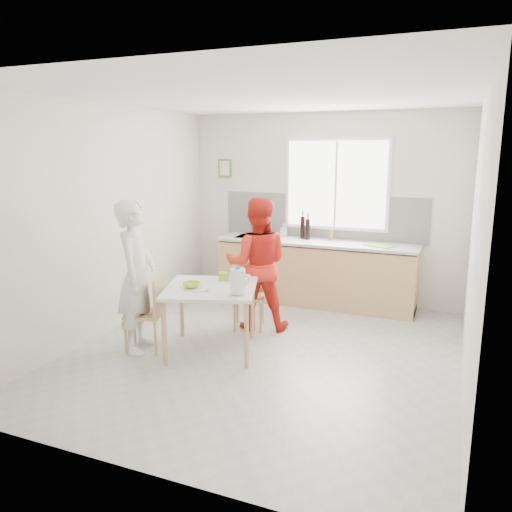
{
  "coord_description": "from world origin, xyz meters",
  "views": [
    {
      "loc": [
        1.86,
        -4.77,
        2.18
      ],
      "look_at": [
        -0.19,
        0.2,
        1.03
      ],
      "focal_mm": 35.0,
      "sensor_mm": 36.0,
      "label": 1
    }
  ],
  "objects_px": {
    "chair_far": "(249,292)",
    "milk_jug": "(238,281)",
    "dining_table": "(211,293)",
    "person_white": "(137,277)",
    "bowl_white": "(241,279)",
    "chair_left": "(149,310)",
    "wine_bottle_a": "(303,227)",
    "bowl_green": "(192,285)",
    "wine_bottle_b": "(308,229)",
    "person_red": "(257,264)"
  },
  "relations": [
    {
      "from": "chair_far",
      "to": "milk_jug",
      "type": "xyz_separation_m",
      "value": [
        0.33,
        -1.04,
        0.44
      ]
    },
    {
      "from": "dining_table",
      "to": "person_white",
      "type": "xyz_separation_m",
      "value": [
        -0.77,
        -0.26,
        0.18
      ]
    },
    {
      "from": "dining_table",
      "to": "bowl_white",
      "type": "xyz_separation_m",
      "value": [
        0.2,
        0.33,
        0.1
      ]
    },
    {
      "from": "chair_left",
      "to": "wine_bottle_a",
      "type": "distance_m",
      "value": 2.72
    },
    {
      "from": "chair_left",
      "to": "bowl_green",
      "type": "xyz_separation_m",
      "value": [
        0.48,
        0.11,
        0.31
      ]
    },
    {
      "from": "wine_bottle_a",
      "to": "wine_bottle_b",
      "type": "bearing_deg",
      "value": -31.82
    },
    {
      "from": "chair_left",
      "to": "wine_bottle_b",
      "type": "relative_size",
      "value": 2.74
    },
    {
      "from": "person_white",
      "to": "wine_bottle_b",
      "type": "relative_size",
      "value": 5.56
    },
    {
      "from": "chair_far",
      "to": "bowl_green",
      "type": "xyz_separation_m",
      "value": [
        -0.24,
        -0.99,
        0.32
      ]
    },
    {
      "from": "chair_far",
      "to": "person_red",
      "type": "xyz_separation_m",
      "value": [
        0.11,
        0.0,
        0.37
      ]
    },
    {
      "from": "chair_far",
      "to": "wine_bottle_a",
      "type": "distance_m",
      "value": 1.52
    },
    {
      "from": "bowl_white",
      "to": "wine_bottle_b",
      "type": "xyz_separation_m",
      "value": [
        0.22,
        1.85,
        0.31
      ]
    },
    {
      "from": "chair_left",
      "to": "wine_bottle_a",
      "type": "height_order",
      "value": "wine_bottle_a"
    },
    {
      "from": "bowl_green",
      "to": "bowl_white",
      "type": "relative_size",
      "value": 0.82
    },
    {
      "from": "bowl_white",
      "to": "milk_jug",
      "type": "bearing_deg",
      "value": -68.63
    },
    {
      "from": "bowl_white",
      "to": "milk_jug",
      "type": "distance_m",
      "value": 0.55
    },
    {
      "from": "dining_table",
      "to": "wine_bottle_b",
      "type": "bearing_deg",
      "value": 78.96
    },
    {
      "from": "person_red",
      "to": "wine_bottle_a",
      "type": "xyz_separation_m",
      "value": [
        0.15,
        1.36,
        0.27
      ]
    },
    {
      "from": "milk_jug",
      "to": "wine_bottle_a",
      "type": "distance_m",
      "value": 2.41
    },
    {
      "from": "wine_bottle_b",
      "to": "dining_table",
      "type": "bearing_deg",
      "value": -101.04
    },
    {
      "from": "chair_left",
      "to": "wine_bottle_a",
      "type": "xyz_separation_m",
      "value": [
        0.98,
        2.46,
        0.63
      ]
    },
    {
      "from": "bowl_green",
      "to": "wine_bottle_b",
      "type": "bearing_deg",
      "value": 75.37
    },
    {
      "from": "chair_left",
      "to": "bowl_green",
      "type": "bearing_deg",
      "value": 84.15
    },
    {
      "from": "wine_bottle_b",
      "to": "person_red",
      "type": "bearing_deg",
      "value": -100.75
    },
    {
      "from": "wine_bottle_a",
      "to": "milk_jug",
      "type": "bearing_deg",
      "value": -88.45
    },
    {
      "from": "dining_table",
      "to": "person_white",
      "type": "distance_m",
      "value": 0.83
    },
    {
      "from": "dining_table",
      "to": "chair_left",
      "type": "relative_size",
      "value": 1.47
    },
    {
      "from": "milk_jug",
      "to": "dining_table",
      "type": "bearing_deg",
      "value": 139.03
    },
    {
      "from": "person_red",
      "to": "bowl_green",
      "type": "bearing_deg",
      "value": 51.71
    },
    {
      "from": "bowl_white",
      "to": "wine_bottle_b",
      "type": "bearing_deg",
      "value": 83.14
    },
    {
      "from": "person_red",
      "to": "dining_table",
      "type": "bearing_deg",
      "value": 59.74
    },
    {
      "from": "chair_far",
      "to": "milk_jug",
      "type": "relative_size",
      "value": 2.94
    },
    {
      "from": "chair_far",
      "to": "bowl_white",
      "type": "xyz_separation_m",
      "value": [
        0.13,
        -0.55,
        0.32
      ]
    },
    {
      "from": "chair_left",
      "to": "wine_bottle_b",
      "type": "xyz_separation_m",
      "value": [
        1.08,
        2.4,
        0.62
      ]
    },
    {
      "from": "chair_far",
      "to": "person_red",
      "type": "bearing_deg",
      "value": -17.23
    },
    {
      "from": "wine_bottle_a",
      "to": "wine_bottle_b",
      "type": "xyz_separation_m",
      "value": [
        0.09,
        -0.06,
        -0.01
      ]
    },
    {
      "from": "person_white",
      "to": "wine_bottle_a",
      "type": "relative_size",
      "value": 5.21
    },
    {
      "from": "bowl_white",
      "to": "milk_jug",
      "type": "height_order",
      "value": "milk_jug"
    },
    {
      "from": "wine_bottle_b",
      "to": "person_white",
      "type": "bearing_deg",
      "value": -116.03
    },
    {
      "from": "milk_jug",
      "to": "chair_left",
      "type": "bearing_deg",
      "value": 164.46
    },
    {
      "from": "chair_far",
      "to": "person_white",
      "type": "relative_size",
      "value": 0.48
    },
    {
      "from": "chair_far",
      "to": "wine_bottle_b",
      "type": "relative_size",
      "value": 2.69
    },
    {
      "from": "chair_left",
      "to": "bowl_white",
      "type": "height_order",
      "value": "chair_left"
    },
    {
      "from": "person_red",
      "to": "milk_jug",
      "type": "distance_m",
      "value": 1.07
    },
    {
      "from": "chair_left",
      "to": "person_red",
      "type": "distance_m",
      "value": 1.43
    },
    {
      "from": "milk_jug",
      "to": "wine_bottle_a",
      "type": "bearing_deg",
      "value": 72.76
    },
    {
      "from": "dining_table",
      "to": "bowl_green",
      "type": "distance_m",
      "value": 0.23
    },
    {
      "from": "person_red",
      "to": "wine_bottle_b",
      "type": "relative_size",
      "value": 5.42
    },
    {
      "from": "person_white",
      "to": "bowl_green",
      "type": "height_order",
      "value": "person_white"
    },
    {
      "from": "bowl_green",
      "to": "bowl_white",
      "type": "bearing_deg",
      "value": 49.75
    }
  ]
}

